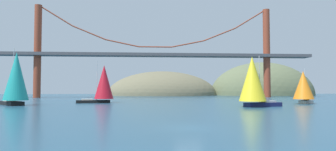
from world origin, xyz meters
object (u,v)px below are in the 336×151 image
object	(u,v)px
sailboat_orange_sail	(303,86)
sailboat_teal_sail	(16,78)
sailboat_yellow_sail	(253,80)
sailboat_crimson_sail	(103,83)

from	to	relation	value
sailboat_orange_sail	sailboat_teal_sail	world-z (taller)	sailboat_teal_sail
sailboat_yellow_sail	sailboat_crimson_sail	bearing A→B (deg)	148.25
sailboat_yellow_sail	sailboat_orange_sail	bearing A→B (deg)	33.72
sailboat_teal_sail	sailboat_crimson_sail	world-z (taller)	sailboat_teal_sail
sailboat_yellow_sail	sailboat_teal_sail	xyz separation A→B (m)	(-48.07, 8.45, 0.63)
sailboat_yellow_sail	sailboat_orange_sail	distance (m)	19.17
sailboat_teal_sail	sailboat_crimson_sail	distance (m)	19.98
sailboat_teal_sail	sailboat_crimson_sail	size ratio (longest dim) A/B	1.19
sailboat_teal_sail	sailboat_crimson_sail	bearing A→B (deg)	33.41
sailboat_orange_sail	sailboat_crimson_sail	xyz separation A→B (m)	(-47.34, 8.81, 0.79)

